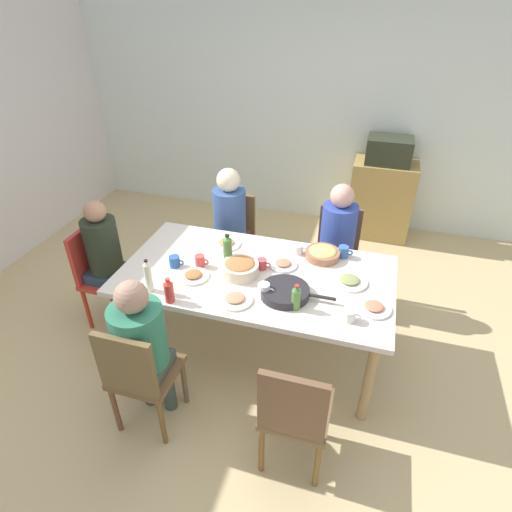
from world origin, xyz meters
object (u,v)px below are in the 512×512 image
object	(u,v)px
cup_3	(175,262)
cup_2	(262,264)
cup_4	(298,249)
serving_pan	(285,292)
person_0	(338,236)
cup_0	(349,315)
plate_2	(349,281)
bowl_0	(323,253)
chair_3	(101,271)
cup_6	(264,290)
bottle_2	(169,291)
chair_1	(139,373)
bottle_1	(296,298)
dining_table	(256,281)
plate_1	(283,264)
cup_1	(200,261)
plate_4	(193,276)
person_2	(229,219)
plate_3	(226,243)
chair_0	(336,250)
chair_2	(233,235)
chair_4	(295,412)
cup_5	(344,252)
plate_0	(235,299)
bottle_0	(148,276)
plate_5	(374,307)
bowl_1	(240,268)
person_1	(141,341)
side_cabinet	(381,199)
person_3	(106,255)
bottle_3	(228,251)
microwave	(389,150)

from	to	relation	value
cup_3	cup_2	bearing A→B (deg)	13.83
cup_4	serving_pan	bearing A→B (deg)	-87.47
person_0	serving_pan	xyz separation A→B (m)	(-0.23, -1.02, 0.08)
cup_0	cup_2	bearing A→B (deg)	149.74
plate_2	bowl_0	xyz separation A→B (m)	(-0.24, 0.27, 0.03)
chair_3	cup_6	distance (m)	1.56
cup_3	bottle_2	size ratio (longest dim) A/B	0.63
chair_1	bottle_1	size ratio (longest dim) A/B	4.74
dining_table	plate_1	xyz separation A→B (m)	(0.17, 0.15, 0.09)
chair_1	cup_1	size ratio (longest dim) A/B	8.36
plate_4	cup_2	size ratio (longest dim) A/B	2.11
person_2	plate_3	distance (m)	0.53
cup_3	person_0	bearing A→B (deg)	39.27
chair_0	person_2	size ratio (longest dim) A/B	0.74
chair_2	plate_1	xyz separation A→B (m)	(0.67, -0.76, 0.27)
chair_4	cup_5	xyz separation A→B (m)	(0.09, 1.32, 0.31)
plate_0	cup_4	bearing A→B (deg)	67.76
chair_0	chair_1	xyz separation A→B (m)	(-1.00, -1.83, 0.00)
chair_3	bottle_1	size ratio (longest dim) A/B	4.74
plate_1	cup_1	distance (m)	0.63
chair_1	serving_pan	size ratio (longest dim) A/B	1.73
chair_2	bottle_1	bearing A→B (deg)	-54.74
chair_2	bottle_0	world-z (taller)	bottle_0
chair_2	cup_3	size ratio (longest dim) A/B	7.76
plate_5	bowl_1	xyz separation A→B (m)	(-0.97, 0.13, 0.04)
person_1	plate_1	bearing A→B (deg)	55.40
serving_pan	side_cabinet	distance (m)	2.57
cup_2	chair_1	bearing A→B (deg)	-118.36
serving_pan	cup_2	size ratio (longest dim) A/B	4.84
bottle_0	plate_3	bearing A→B (deg)	67.59
bowl_0	cup_2	world-z (taller)	same
bottle_1	person_1	bearing A→B (deg)	-149.63
chair_3	serving_pan	xyz separation A→B (m)	(1.65, -0.20, 0.29)
chair_4	plate_5	size ratio (longest dim) A/B	3.92
cup_1	bottle_0	world-z (taller)	bottle_0
plate_5	bottle_0	size ratio (longest dim) A/B	0.90
chair_2	cup_0	world-z (taller)	chair_2
chair_0	cup_5	xyz separation A→B (m)	(0.09, -0.51, 0.31)
chair_1	person_1	xyz separation A→B (m)	(0.00, 0.09, 0.20)
person_0	bottle_0	distance (m)	1.70
person_2	bottle_1	size ratio (longest dim) A/B	6.41
person_3	plate_3	bearing A→B (deg)	18.52
plate_2	bottle_1	xyz separation A→B (m)	(-0.31, -0.39, 0.07)
bottle_3	cup_3	bearing A→B (deg)	-159.75
chair_1	plate_0	world-z (taller)	chair_1
chair_4	bottle_2	distance (m)	1.11
dining_table	plate_0	size ratio (longest dim) A/B	8.35
bowl_1	microwave	size ratio (longest dim) A/B	0.58
chair_2	bottle_0	distance (m)	1.39
chair_2	cup_4	distance (m)	0.98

